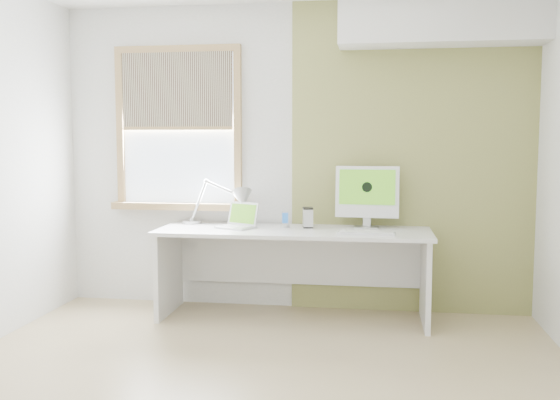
% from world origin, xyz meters
% --- Properties ---
extents(room, '(4.04, 3.54, 2.64)m').
position_xyz_m(room, '(0.00, 0.00, 1.30)').
color(room, tan).
rests_on(room, ground).
extents(accent_wall, '(2.00, 0.02, 2.60)m').
position_xyz_m(accent_wall, '(1.00, 1.74, 1.30)').
color(accent_wall, '#989E51').
rests_on(accent_wall, room).
extents(soffit, '(1.60, 0.40, 0.42)m').
position_xyz_m(soffit, '(1.20, 1.57, 2.40)').
color(soffit, white).
rests_on(soffit, room).
extents(window, '(1.20, 0.14, 1.42)m').
position_xyz_m(window, '(-1.00, 1.71, 1.54)').
color(window, '#A88350').
rests_on(window, room).
extents(desk, '(2.20, 0.70, 0.73)m').
position_xyz_m(desk, '(0.06, 1.44, 0.53)').
color(desk, silver).
rests_on(desk, room).
extents(desk_lamp, '(0.67, 0.31, 0.39)m').
position_xyz_m(desk_lamp, '(-0.48, 1.56, 0.93)').
color(desk_lamp, '#B7BABC').
rests_on(desk_lamp, desk).
extents(laptop, '(0.37, 0.34, 0.21)m').
position_xyz_m(laptop, '(-0.40, 1.43, 0.78)').
color(laptop, '#B7BABC').
rests_on(laptop, desk).
extents(phone_dock, '(0.09, 0.09, 0.14)m').
position_xyz_m(phone_dock, '(-0.02, 1.49, 0.77)').
color(phone_dock, '#B7BABC').
rests_on(phone_dock, desk).
extents(external_drive, '(0.10, 0.14, 0.17)m').
position_xyz_m(external_drive, '(0.16, 1.52, 0.81)').
color(external_drive, '#B7BABC').
rests_on(external_drive, desk).
extents(imac, '(0.52, 0.18, 0.51)m').
position_xyz_m(imac, '(0.64, 1.58, 1.01)').
color(imac, '#B7BABC').
rests_on(imac, desk).
extents(keyboard, '(0.45, 0.16, 0.02)m').
position_xyz_m(keyboard, '(0.64, 1.22, 0.74)').
color(keyboard, white).
rests_on(keyboard, desk).
extents(mouse, '(0.06, 0.10, 0.03)m').
position_xyz_m(mouse, '(0.47, 1.26, 0.74)').
color(mouse, white).
rests_on(mouse, desk).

